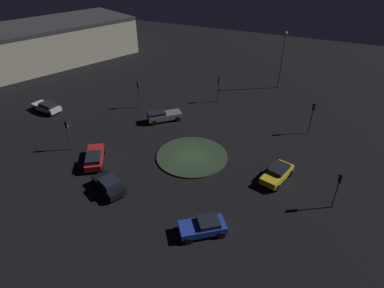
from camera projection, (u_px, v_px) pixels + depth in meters
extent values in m
plane|color=black|center=(192.00, 157.00, 37.18)|extent=(117.46, 117.46, 0.00)
cylinder|color=#263823|center=(192.00, 156.00, 37.14)|extent=(8.19, 8.19, 0.17)
cube|color=gold|center=(277.00, 174.00, 33.34)|extent=(4.60, 2.83, 0.69)
cube|color=black|center=(279.00, 169.00, 33.26)|extent=(2.54, 2.08, 0.40)
cylinder|color=black|center=(277.00, 188.00, 32.05)|extent=(0.71, 0.39, 0.68)
cylinder|color=black|center=(261.00, 181.00, 33.00)|extent=(0.71, 0.39, 0.68)
cylinder|color=black|center=(291.00, 173.00, 34.05)|extent=(0.71, 0.39, 0.68)
cylinder|color=black|center=(276.00, 167.00, 35.00)|extent=(0.71, 0.39, 0.68)
cube|color=black|center=(109.00, 185.00, 31.90)|extent=(3.31, 4.37, 0.67)
cube|color=black|center=(109.00, 182.00, 31.37)|extent=(2.21, 2.38, 0.53)
cylinder|color=black|center=(95.00, 184.00, 32.54)|extent=(0.48, 0.69, 0.65)
cylinder|color=black|center=(110.00, 177.00, 33.48)|extent=(0.48, 0.69, 0.65)
cylinder|color=black|center=(108.00, 199.00, 30.68)|extent=(0.48, 0.69, 0.65)
cylinder|color=black|center=(124.00, 192.00, 31.62)|extent=(0.48, 0.69, 0.65)
cube|color=#1E38A5|center=(202.00, 227.00, 27.30)|extent=(3.84, 4.24, 0.63)
cube|color=black|center=(209.00, 222.00, 27.12)|extent=(2.35, 2.38, 0.40)
cylinder|color=black|center=(188.00, 241.00, 26.46)|extent=(0.60, 0.69, 0.70)
cylinder|color=black|center=(184.00, 225.00, 27.96)|extent=(0.60, 0.69, 0.70)
cylinder|color=black|center=(221.00, 235.00, 26.98)|extent=(0.60, 0.69, 0.70)
cylinder|color=black|center=(215.00, 219.00, 28.49)|extent=(0.60, 0.69, 0.70)
cube|color=silver|center=(46.00, 107.00, 46.53)|extent=(2.35, 4.64, 0.66)
cube|color=black|center=(48.00, 105.00, 45.94)|extent=(1.86, 2.47, 0.46)
cylinder|color=black|center=(34.00, 109.00, 46.78)|extent=(0.30, 0.64, 0.61)
cylinder|color=black|center=(45.00, 104.00, 48.06)|extent=(0.30, 0.64, 0.61)
cylinder|color=black|center=(49.00, 114.00, 45.36)|extent=(0.30, 0.64, 0.61)
cylinder|color=black|center=(59.00, 109.00, 46.64)|extent=(0.30, 0.64, 0.61)
cube|color=slate|center=(164.00, 116.00, 44.10)|extent=(4.43, 4.49, 0.73)
cube|color=black|center=(156.00, 113.00, 43.48)|extent=(2.72, 2.73, 0.41)
cylinder|color=black|center=(174.00, 114.00, 45.45)|extent=(0.65, 0.66, 0.71)
cylinder|color=black|center=(178.00, 119.00, 44.08)|extent=(0.65, 0.66, 0.71)
cylinder|color=black|center=(151.00, 117.00, 44.51)|extent=(0.65, 0.66, 0.71)
cylinder|color=black|center=(154.00, 123.00, 43.15)|extent=(0.65, 0.66, 0.71)
cube|color=red|center=(95.00, 157.00, 35.90)|extent=(4.78, 3.99, 0.67)
cube|color=black|center=(93.00, 158.00, 34.92)|extent=(2.76, 2.55, 0.42)
cylinder|color=black|center=(89.00, 152.00, 37.33)|extent=(0.70, 0.57, 0.69)
cylinder|color=black|center=(104.00, 151.00, 37.57)|extent=(0.70, 0.57, 0.69)
cylinder|color=black|center=(86.00, 169.00, 34.60)|extent=(0.70, 0.57, 0.69)
cylinder|color=black|center=(102.00, 168.00, 34.83)|extent=(0.70, 0.57, 0.69)
cylinder|color=#2D2D2D|center=(70.00, 139.00, 37.67)|extent=(0.12, 0.12, 2.93)
cube|color=black|center=(66.00, 125.00, 36.63)|extent=(0.35, 0.30, 0.90)
sphere|color=#3F0C0C|center=(67.00, 123.00, 36.47)|extent=(0.20, 0.20, 0.20)
sphere|color=#4C380F|center=(67.00, 125.00, 36.62)|extent=(0.20, 0.20, 0.20)
sphere|color=#1EE53F|center=(68.00, 127.00, 36.76)|extent=(0.20, 0.20, 0.20)
cylinder|color=#2D2D2D|center=(335.00, 195.00, 29.45)|extent=(0.12, 0.12, 3.02)
cube|color=black|center=(341.00, 178.00, 28.38)|extent=(0.33, 0.26, 0.90)
sphere|color=#3F0C0C|center=(340.00, 175.00, 28.30)|extent=(0.20, 0.20, 0.20)
sphere|color=#4C380F|center=(339.00, 178.00, 28.45)|extent=(0.20, 0.20, 0.20)
sphere|color=#1EE53F|center=(338.00, 180.00, 28.59)|extent=(0.20, 0.20, 0.20)
cylinder|color=#2D2D2D|center=(310.00, 122.00, 40.77)|extent=(0.12, 0.12, 3.30)
cube|color=black|center=(314.00, 107.00, 39.63)|extent=(0.37, 0.37, 0.90)
sphere|color=#3F0C0C|center=(313.00, 105.00, 39.44)|extent=(0.20, 0.20, 0.20)
sphere|color=yellow|center=(313.00, 107.00, 39.59)|extent=(0.20, 0.20, 0.20)
sphere|color=#0F3819|center=(312.00, 109.00, 39.74)|extent=(0.20, 0.20, 0.20)
cylinder|color=#2D2D2D|center=(218.00, 92.00, 48.73)|extent=(0.12, 0.12, 3.16)
cube|color=black|center=(219.00, 79.00, 47.63)|extent=(0.27, 0.33, 0.90)
sphere|color=red|center=(219.00, 78.00, 47.37)|extent=(0.20, 0.20, 0.20)
sphere|color=#4C380F|center=(219.00, 80.00, 47.51)|extent=(0.20, 0.20, 0.20)
sphere|color=#0F3819|center=(219.00, 81.00, 47.66)|extent=(0.20, 0.20, 0.20)
cylinder|color=#2D2D2D|center=(139.00, 97.00, 47.06)|extent=(0.12, 0.12, 3.17)
cube|color=black|center=(138.00, 84.00, 45.96)|extent=(0.37, 0.35, 0.90)
sphere|color=red|center=(138.00, 83.00, 45.70)|extent=(0.20, 0.20, 0.20)
sphere|color=#4C380F|center=(138.00, 85.00, 45.85)|extent=(0.20, 0.20, 0.20)
sphere|color=#0F3819|center=(139.00, 86.00, 46.00)|extent=(0.20, 0.20, 0.20)
cylinder|color=#4C4C51|center=(282.00, 62.00, 51.78)|extent=(0.18, 0.18, 8.78)
sphere|color=#F9D166|center=(286.00, 33.00, 49.33)|extent=(0.46, 0.46, 0.46)
cube|color=#B7B299|center=(53.00, 44.00, 64.47)|extent=(33.83, 24.84, 6.67)
cube|color=#333338|center=(48.00, 24.00, 62.47)|extent=(33.83, 24.84, 0.70)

